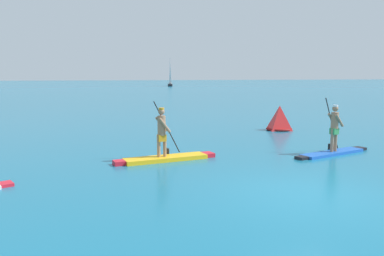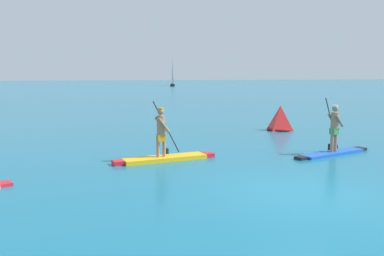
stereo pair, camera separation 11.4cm
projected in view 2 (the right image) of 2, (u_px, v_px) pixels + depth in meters
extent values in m
plane|color=#196B8C|center=(306.00, 194.00, 9.31)|extent=(440.00, 440.00, 0.00)
cube|color=red|center=(4.00, 184.00, 10.06)|extent=(0.45, 0.49, 0.08)
cube|color=yellow|center=(165.00, 158.00, 13.01)|extent=(2.83, 1.02, 0.14)
cube|color=red|center=(207.00, 155.00, 13.64)|extent=(0.40, 0.51, 0.14)
cube|color=red|center=(118.00, 163.00, 12.38)|extent=(0.39, 0.44, 0.14)
cylinder|color=#997051|center=(164.00, 146.00, 12.94)|extent=(0.11, 0.11, 0.72)
cylinder|color=#997051|center=(158.00, 146.00, 12.86)|extent=(0.11, 0.11, 0.72)
cube|color=orange|center=(161.00, 138.00, 12.86)|extent=(0.29, 0.25, 0.22)
cylinder|color=#997051|center=(161.00, 125.00, 12.81)|extent=(0.26, 0.26, 0.64)
sphere|color=#997051|center=(161.00, 112.00, 12.75)|extent=(0.21, 0.21, 0.21)
cylinder|color=orange|center=(161.00, 109.00, 12.74)|extent=(0.18, 0.18, 0.06)
cylinder|color=#997051|center=(161.00, 124.00, 12.97)|extent=(0.42, 0.14, 0.52)
cylinder|color=#997051|center=(164.00, 125.00, 12.69)|extent=(0.42, 0.14, 0.52)
cylinder|color=black|center=(166.00, 127.00, 13.36)|extent=(0.95, 0.16, 1.80)
cube|color=black|center=(167.00, 153.00, 13.48)|extent=(0.11, 0.21, 0.32)
cube|color=blue|center=(332.00, 153.00, 14.01)|extent=(2.84, 1.30, 0.10)
cube|color=black|center=(360.00, 149.00, 14.84)|extent=(0.44, 0.48, 0.10)
cube|color=black|center=(301.00, 158.00, 13.17)|extent=(0.43, 0.42, 0.10)
cylinder|color=#997051|center=(335.00, 140.00, 14.02)|extent=(0.11, 0.11, 0.82)
cylinder|color=#997051|center=(332.00, 140.00, 13.92)|extent=(0.11, 0.11, 0.82)
cube|color=#338C4C|center=(334.00, 131.00, 13.93)|extent=(0.31, 0.28, 0.22)
cylinder|color=#997051|center=(335.00, 121.00, 13.88)|extent=(0.26, 0.26, 0.58)
sphere|color=#997051|center=(335.00, 109.00, 13.82)|extent=(0.21, 0.21, 0.21)
cylinder|color=white|center=(335.00, 106.00, 13.81)|extent=(0.18, 0.18, 0.06)
cylinder|color=#997051|center=(332.00, 120.00, 14.03)|extent=(0.46, 0.20, 0.50)
cylinder|color=#997051|center=(339.00, 120.00, 13.78)|extent=(0.46, 0.20, 0.50)
cylinder|color=black|center=(332.00, 124.00, 14.41)|extent=(0.82, 0.26, 1.93)
cube|color=black|center=(331.00, 148.00, 14.53)|extent=(0.13, 0.21, 0.32)
pyramid|color=red|center=(280.00, 118.00, 20.15)|extent=(1.51, 1.51, 1.26)
torus|color=maroon|center=(280.00, 129.00, 20.23)|extent=(1.32, 1.32, 0.12)
cube|color=black|center=(173.00, 85.00, 102.35)|extent=(2.32, 4.79, 0.57)
cylinder|color=#B2B2B7|center=(173.00, 71.00, 101.87)|extent=(0.12, 0.12, 6.67)
pyramid|color=white|center=(173.00, 72.00, 101.92)|extent=(0.15, 2.10, 5.75)
cube|color=silver|center=(173.00, 83.00, 102.29)|extent=(1.18, 1.82, 0.34)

